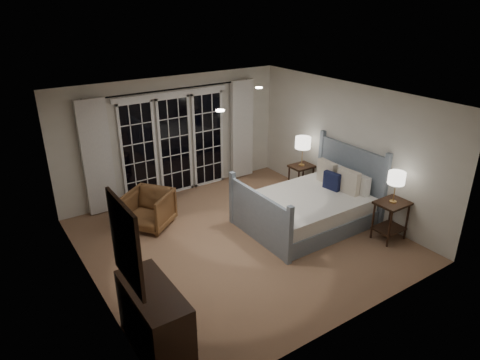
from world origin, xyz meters
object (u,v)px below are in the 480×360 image
nightstand_right (301,175)px  armchair (149,209)px  lamp_right (303,143)px  nightstand_left (391,214)px  bed (309,207)px  dresser (155,319)px  lamp_left (397,178)px

nightstand_right → armchair: (-3.32, 0.41, -0.06)m
lamp_right → armchair: (-3.32, 0.41, -0.78)m
lamp_right → armchair: size_ratio=0.81×
nightstand_right → lamp_right: lamp_right is taller
nightstand_right → lamp_right: size_ratio=1.01×
lamp_right → armchair: bearing=172.9°
nightstand_left → armchair: 4.31m
bed → lamp_right: bed is taller
bed → armchair: bed is taller
bed → lamp_right: size_ratio=3.62×
armchair → dresser: bearing=-59.0°
lamp_right → dresser: lamp_right is taller
nightstand_right → lamp_left: size_ratio=1.14×
lamp_left → bed: bearing=123.3°
lamp_right → dresser: bearing=-151.3°
nightstand_left → armchair: nightstand_left is taller
bed → dresser: bearing=-160.4°
nightstand_left → armchair: bearing=140.5°
lamp_left → lamp_right: 2.33m
nightstand_left → dresser: 4.44m
lamp_right → armchair: 3.43m
nightstand_left → lamp_left: bearing=-26.6°
bed → nightstand_left: size_ratio=3.19×
nightstand_left → lamp_right: lamp_right is taller
bed → lamp_left: (0.79, -1.20, 0.82)m
lamp_right → bed: bearing=-124.9°
nightstand_left → nightstand_right: (-0.01, 2.33, -0.06)m
nightstand_right → dresser: 5.05m
bed → nightstand_left: (0.79, -1.20, 0.14)m
nightstand_left → lamp_left: lamp_left is taller
lamp_left → armchair: size_ratio=0.71×
nightstand_right → dresser: dresser is taller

